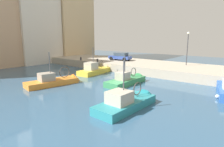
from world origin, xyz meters
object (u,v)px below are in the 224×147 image
object	(u,v)px
fishing_boat_yellow	(96,72)
quay_streetlamp	(188,43)
fishing_boat_orange	(56,83)
mooring_bollard_south	(98,60)
fishing_boat_green	(128,82)
mooring_bollard_mid	(81,59)
parked_car_blue	(120,56)
fishing_boat_teal	(129,105)

from	to	relation	value
fishing_boat_yellow	quay_streetlamp	distance (m)	14.00
fishing_boat_orange	mooring_bollard_south	bearing A→B (deg)	16.71
fishing_boat_orange	fishing_boat_green	size ratio (longest dim) A/B	1.04
fishing_boat_orange	quay_streetlamp	bearing A→B (deg)	-30.12
quay_streetlamp	mooring_bollard_south	bearing A→B (deg)	114.18
fishing_boat_green	quay_streetlamp	bearing A→B (deg)	-16.91
mooring_bollard_mid	mooring_bollard_south	bearing A→B (deg)	-90.00
fishing_boat_yellow	mooring_bollard_mid	size ratio (longest dim) A/B	12.30
fishing_boat_green	parked_car_blue	size ratio (longest dim) A/B	1.58
fishing_boat_orange	mooring_bollard_mid	xyz separation A→B (m)	(10.57, 7.17, 1.34)
fishing_boat_yellow	mooring_bollard_south	xyz separation A→B (m)	(2.61, 2.12, 1.31)
fishing_boat_teal	mooring_bollard_mid	bearing A→B (deg)	57.27
fishing_boat_green	quay_streetlamp	size ratio (longest dim) A/B	1.34
mooring_bollard_mid	fishing_boat_orange	bearing A→B (deg)	-145.84
fishing_boat_orange	fishing_boat_teal	size ratio (longest dim) A/B	1.05
parked_car_blue	quay_streetlamp	bearing A→B (deg)	-83.30
fishing_boat_green	mooring_bollard_mid	world-z (taller)	fishing_boat_green
fishing_boat_orange	fishing_boat_green	distance (m)	8.31
fishing_boat_green	mooring_bollard_mid	distance (m)	14.32
fishing_boat_green	quay_streetlamp	distance (m)	11.96
fishing_boat_orange	mooring_bollard_south	distance (m)	11.12
mooring_bollard_mid	fishing_boat_yellow	bearing A→B (deg)	-113.09
fishing_boat_teal	fishing_boat_green	distance (m)	7.65
parked_car_blue	mooring_bollard_mid	distance (m)	7.02
mooring_bollard_south	fishing_boat_orange	bearing A→B (deg)	-163.29
fishing_boat_teal	fishing_boat_green	world-z (taller)	fishing_boat_teal
fishing_boat_teal	parked_car_blue	world-z (taller)	fishing_boat_teal
parked_car_blue	mooring_bollard_south	distance (m)	4.62
fishing_boat_yellow	mooring_bollard_mid	bearing A→B (deg)	66.91
fishing_boat_orange	fishing_boat_green	bearing A→B (deg)	-47.96
parked_car_blue	fishing_boat_teal	bearing A→B (deg)	-142.25
parked_car_blue	quay_streetlamp	distance (m)	11.46
fishing_boat_yellow	mooring_bollard_south	size ratio (longest dim) A/B	12.30
mooring_bollard_south	fishing_boat_green	bearing A→B (deg)	-118.19
fishing_boat_orange	parked_car_blue	size ratio (longest dim) A/B	1.64
fishing_boat_orange	fishing_boat_green	xyz separation A→B (m)	(5.56, -6.17, -0.02)
parked_car_blue	mooring_bollard_south	bearing A→B (deg)	161.01
fishing_boat_green	parked_car_blue	xyz separation A→B (m)	(9.36, 7.85, 1.78)
fishing_boat_teal	fishing_boat_green	xyz separation A→B (m)	(6.33, 4.30, -0.03)
fishing_boat_yellow	mooring_bollard_mid	xyz separation A→B (m)	(2.61, 6.12, 1.31)
parked_car_blue	mooring_bollard_mid	size ratio (longest dim) A/B	7.44
quay_streetlamp	fishing_boat_green	bearing A→B (deg)	163.09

